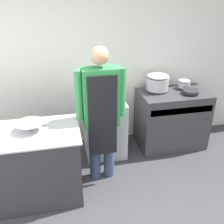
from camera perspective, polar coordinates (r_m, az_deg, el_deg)
wall_back at (r=3.98m, az=-4.19°, el=11.08°), size 8.00×0.05×2.70m
prep_counter at (r=3.32m, az=-18.55°, el=-11.11°), size 1.34×0.71×0.90m
stove at (r=4.27m, az=12.76°, el=-1.39°), size 1.04×0.65×0.93m
fridge_unit at (r=3.99m, az=-1.75°, el=-3.04°), size 0.58×0.67×0.87m
person_cook at (r=3.17m, az=-2.39°, el=0.44°), size 0.61×0.24×1.78m
mixing_bowl at (r=3.07m, az=-17.34°, el=-3.03°), size 0.32×0.32×0.10m
stock_pot at (r=4.04m, az=9.90°, el=6.51°), size 0.34×0.34×0.25m
saute_pan at (r=4.06m, az=16.75°, el=4.34°), size 0.24×0.24×0.04m
sauce_pot at (r=4.24m, az=15.42°, el=6.02°), size 0.19×0.19×0.12m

